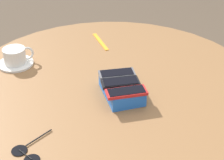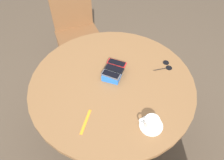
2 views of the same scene
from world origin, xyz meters
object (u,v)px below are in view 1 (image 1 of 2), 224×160
at_px(phone_box, 121,89).
at_px(sunglasses, 27,153).
at_px(saucer, 16,63).
at_px(phone_red, 126,92).
at_px(lanyard_strap, 100,42).
at_px(coffee_cup, 15,55).
at_px(round_table, 112,109).
at_px(phone_gray, 117,74).
at_px(phone_black, 120,83).

xyz_separation_m(phone_box, sunglasses, (-0.14, 0.37, -0.02)).
bearing_deg(saucer, phone_box, -144.28).
relative_size(phone_red, lanyard_strap, 0.84).
height_order(saucer, lanyard_strap, saucer).
bearing_deg(coffee_cup, phone_box, -144.53).
bearing_deg(saucer, lanyard_strap, -86.00).
distance_m(saucer, sunglasses, 0.53).
height_order(round_table, phone_gray, phone_gray).
xyz_separation_m(phone_red, sunglasses, (-0.08, 0.36, -0.05)).
height_order(round_table, phone_red, phone_red).
distance_m(phone_gray, lanyard_strap, 0.37).
bearing_deg(sunglasses, phone_black, -69.82).
xyz_separation_m(phone_box, saucer, (0.38, 0.27, -0.02)).
relative_size(round_table, coffee_cup, 9.50).
relative_size(round_table, saucer, 8.20).
height_order(phone_black, coffee_cup, coffee_cup).
xyz_separation_m(round_table, lanyard_strap, (0.33, -0.11, 0.11)).
bearing_deg(phone_red, phone_black, -8.49).
height_order(phone_red, phone_gray, same).
relative_size(phone_black, saucer, 1.00).
bearing_deg(phone_black, phone_red, 171.51).
height_order(phone_box, saucer, phone_box).
bearing_deg(lanyard_strap, phone_box, 164.46).
height_order(phone_box, phone_red, phone_red).
relative_size(phone_black, phone_gray, 1.01).
distance_m(saucer, lanyard_strap, 0.39).
bearing_deg(sunglasses, phone_red, -77.88).
distance_m(phone_box, phone_black, 0.03).
relative_size(phone_black, lanyard_strap, 0.81).
relative_size(round_table, sunglasses, 8.44).
bearing_deg(phone_black, sunglasses, 110.18).
distance_m(round_table, phone_black, 0.18).
bearing_deg(coffee_cup, phone_black, -145.07).
xyz_separation_m(saucer, sunglasses, (-0.52, 0.10, -0.00)).
distance_m(phone_red, phone_gray, 0.12).
xyz_separation_m(phone_box, phone_red, (-0.06, 0.01, 0.03)).
bearing_deg(phone_black, lanyard_strap, -16.04).
bearing_deg(phone_red, phone_gray, -12.17).
relative_size(phone_box, phone_black, 1.40).
bearing_deg(sunglasses, saucer, -11.23).
height_order(phone_black, lanyard_strap, phone_black).
bearing_deg(phone_box, saucer, 35.72).
relative_size(phone_box, sunglasses, 1.44).
bearing_deg(phone_red, lanyard_strap, -15.12).
bearing_deg(round_table, sunglasses, 119.32).
distance_m(phone_black, saucer, 0.47).
relative_size(phone_gray, saucer, 0.98).
distance_m(phone_red, coffee_cup, 0.51).
xyz_separation_m(phone_black, saucer, (0.38, 0.27, -0.05)).
distance_m(phone_box, coffee_cup, 0.46).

